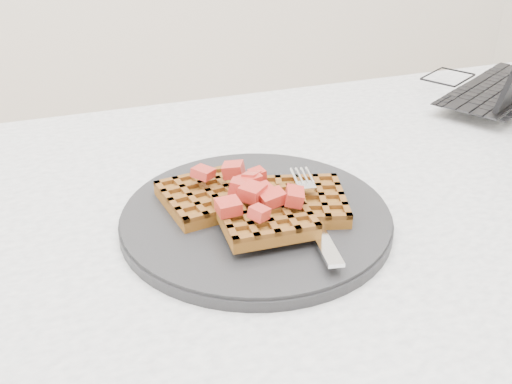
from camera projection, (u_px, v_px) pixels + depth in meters
table at (342, 277)px, 0.74m from camera, size 1.20×0.80×0.75m
plate at (256, 217)px, 0.64m from camera, size 0.30×0.30×0.02m
waffles at (257, 204)px, 0.62m from camera, size 0.21×0.18×0.03m
strawberry_pile at (256, 181)px, 0.61m from camera, size 0.15×0.15×0.02m
fork at (312, 216)px, 0.61m from camera, size 0.06×0.18×0.02m
laptop at (491, 78)px, 0.98m from camera, size 0.36×0.33×0.20m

